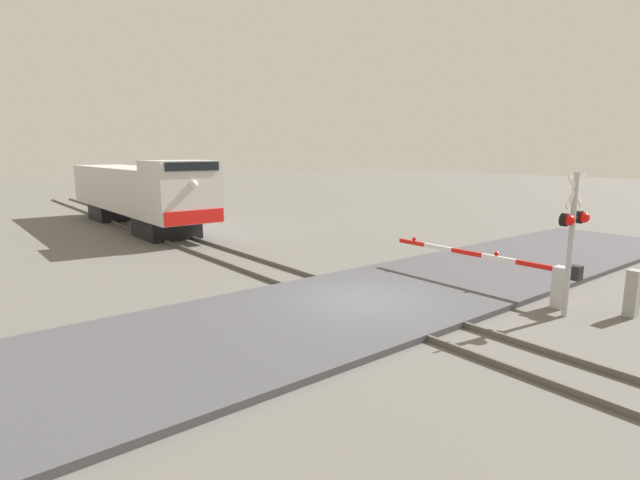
{
  "coord_description": "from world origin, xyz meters",
  "views": [
    {
      "loc": [
        -9.49,
        -9.88,
        4.37
      ],
      "look_at": [
        1.07,
        3.29,
        1.32
      ],
      "focal_mm": 27.53,
      "sensor_mm": 36.0,
      "label": 1
    }
  ],
  "objects_px": {
    "locomotive": "(137,192)",
    "crossing_gate": "(529,273)",
    "crossing_signal": "(573,229)",
    "utility_cabinet": "(633,293)"
  },
  "relations": [
    {
      "from": "locomotive",
      "to": "crossing_gate",
      "type": "height_order",
      "value": "locomotive"
    },
    {
      "from": "utility_cabinet",
      "to": "locomotive",
      "type": "bearing_deg",
      "value": 101.56
    },
    {
      "from": "locomotive",
      "to": "utility_cabinet",
      "type": "relative_size",
      "value": 12.49
    },
    {
      "from": "locomotive",
      "to": "crossing_signal",
      "type": "distance_m",
      "value": 23.29
    },
    {
      "from": "crossing_signal",
      "to": "utility_cabinet",
      "type": "height_order",
      "value": "crossing_signal"
    },
    {
      "from": "crossing_signal",
      "to": "utility_cabinet",
      "type": "relative_size",
      "value": 3.03
    },
    {
      "from": "crossing_gate",
      "to": "utility_cabinet",
      "type": "distance_m",
      "value": 2.62
    },
    {
      "from": "crossing_signal",
      "to": "crossing_gate",
      "type": "distance_m",
      "value": 2.2
    },
    {
      "from": "locomotive",
      "to": "crossing_gate",
      "type": "xyz_separation_m",
      "value": [
        4.18,
        -21.62,
        -1.26
      ]
    },
    {
      "from": "crossing_signal",
      "to": "utility_cabinet",
      "type": "xyz_separation_m",
      "value": [
        1.38,
        -1.1,
        -1.75
      ]
    }
  ]
}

